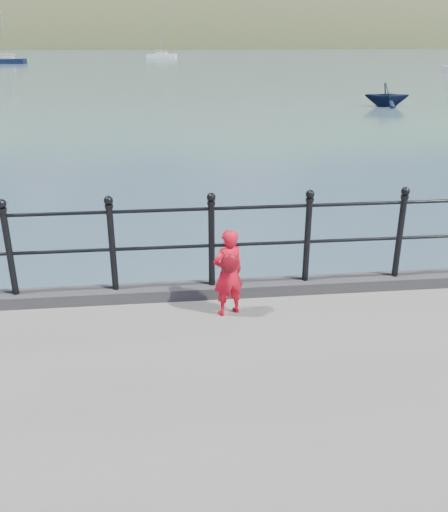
{
  "coord_description": "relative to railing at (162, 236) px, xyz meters",
  "views": [
    {
      "loc": [
        0.07,
        -6.32,
        4.09
      ],
      "look_at": [
        0.75,
        -0.2,
        1.55
      ],
      "focal_mm": 38.0,
      "sensor_mm": 36.0,
      "label": 1
    }
  ],
  "objects": [
    {
      "name": "ground",
      "position": [
        -0.0,
        0.15,
        -1.82
      ],
      "size": [
        600.0,
        600.0,
        0.0
      ],
      "primitive_type": "plane",
      "color": "#2D4251",
      "rests_on": "ground"
    },
    {
      "name": "railing",
      "position": [
        0.0,
        0.0,
        0.0
      ],
      "size": [
        18.11,
        0.11,
        1.2
      ],
      "color": "black",
      "rests_on": "kerb"
    },
    {
      "name": "child",
      "position": [
        0.75,
        -0.51,
        -0.29
      ],
      "size": [
        0.45,
        0.38,
        1.05
      ],
      "rotation": [
        0.0,
        0.0,
        3.53
      ],
      "color": "red",
      "rests_on": "quay"
    },
    {
      "name": "sailboat_deep",
      "position": [
        0.34,
        96.21,
        -1.48
      ],
      "size": [
        5.45,
        2.79,
        7.87
      ],
      "rotation": [
        0.0,
        0.0,
        -0.24
      ],
      "color": "white",
      "rests_on": "ground"
    },
    {
      "name": "sailboat_left",
      "position": [
        -21.85,
        79.97,
        -1.48
      ],
      "size": [
        5.21,
        2.4,
        7.28
      ],
      "rotation": [
        0.0,
        0.0,
        -0.17
      ],
      "color": "black",
      "rests_on": "ground"
    },
    {
      "name": "far_shore",
      "position": [
        38.34,
        239.56,
        -24.39
      ],
      "size": [
        830.0,
        200.0,
        156.0
      ],
      "color": "#333A21",
      "rests_on": "ground"
    },
    {
      "name": "kerb",
      "position": [
        -0.0,
        -0.0,
        -0.75
      ],
      "size": [
        60.0,
        0.3,
        0.15
      ],
      "primitive_type": "cube",
      "color": "#28282B",
      "rests_on": "quay"
    },
    {
      "name": "launch_navy",
      "position": [
        13.47,
        26.13,
        -1.14
      ],
      "size": [
        2.91,
        2.62,
        1.37
      ],
      "primitive_type": "imported",
      "rotation": [
        0.0,
        0.0,
        1.42
      ],
      "color": "black",
      "rests_on": "ground"
    }
  ]
}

